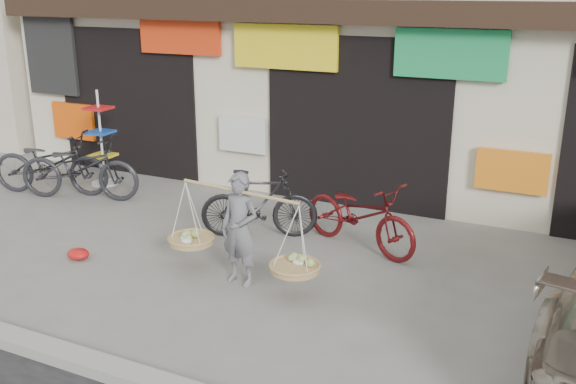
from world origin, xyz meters
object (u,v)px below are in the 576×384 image
at_px(street_vendor, 240,234).
at_px(bike_1, 259,204).
at_px(bike_0, 79,168).
at_px(bike_3, 51,163).
at_px(bike_2, 360,215).
at_px(display_rack, 102,147).

xyz_separation_m(street_vendor, bike_1, (-0.50, 1.41, -0.12)).
bearing_deg(bike_0, bike_3, 72.71).
relative_size(bike_1, bike_2, 0.89).
bearing_deg(display_rack, bike_3, -117.33).
distance_m(bike_1, display_rack, 3.88).
xyz_separation_m(bike_1, bike_3, (-4.15, 0.22, 0.04)).
bearing_deg(street_vendor, bike_0, 164.83).
distance_m(bike_0, bike_3, 0.64).
relative_size(bike_1, display_rack, 0.97).
xyz_separation_m(bike_3, display_rack, (0.42, 0.82, 0.15)).
bearing_deg(bike_2, bike_0, 110.17).
bearing_deg(display_rack, bike_1, -15.56).
bearing_deg(bike_2, bike_3, 110.18).
bearing_deg(display_rack, street_vendor, -30.06).
bearing_deg(bike_0, bike_2, -107.37).
distance_m(bike_2, display_rack, 5.22).
relative_size(bike_1, bike_3, 0.80).
bearing_deg(street_vendor, bike_3, 167.64).
bearing_deg(street_vendor, bike_1, 116.55).
height_order(bike_0, display_rack, display_rack).
distance_m(street_vendor, bike_2, 1.87).
distance_m(bike_0, display_rack, 0.86).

